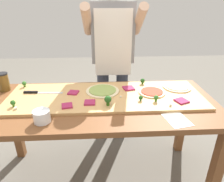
{
  "coord_description": "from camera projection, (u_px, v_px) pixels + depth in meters",
  "views": [
    {
      "loc": [
        0.02,
        -1.34,
        1.48
      ],
      "look_at": [
        0.1,
        0.02,
        0.85
      ],
      "focal_mm": 32.43,
      "sensor_mm": 36.0,
      "label": 1
    }
  ],
  "objects": [
    {
      "name": "pizza_whole_pesto_green",
      "position": [
        103.0,
        91.0,
        1.62
      ],
      "size": [
        0.26,
        0.26,
        0.02
      ],
      "color": "beige",
      "rests_on": "cutting_board"
    },
    {
      "name": "broccoli_floret_back_right",
      "position": [
        156.0,
        98.0,
        1.46
      ],
      "size": [
        0.04,
        0.04,
        0.05
      ],
      "color": "#3F7220",
      "rests_on": "cutting_board"
    },
    {
      "name": "prep_table",
      "position": [
        100.0,
        113.0,
        1.55
      ],
      "size": [
        1.75,
        0.77,
        0.77
      ],
      "color": "brown",
      "rests_on": "ground"
    },
    {
      "name": "broccoli_floret_front_right",
      "position": [
        13.0,
        103.0,
        1.39
      ],
      "size": [
        0.04,
        0.04,
        0.05
      ],
      "color": "#366618",
      "rests_on": "cutting_board"
    },
    {
      "name": "broccoli_floret_center_right",
      "position": [
        108.0,
        100.0,
        1.4
      ],
      "size": [
        0.05,
        0.05,
        0.07
      ],
      "color": "#2C5915",
      "rests_on": "cutting_board"
    },
    {
      "name": "pizza_slice_center",
      "position": [
        90.0,
        102.0,
        1.45
      ],
      "size": [
        0.08,
        0.08,
        0.01
      ],
      "primitive_type": "cube",
      "rotation": [
        0.0,
        0.0,
        -0.02
      ],
      "color": "#9E234C",
      "rests_on": "cutting_board"
    },
    {
      "name": "cutting_board",
      "position": [
        105.0,
        96.0,
        1.57
      ],
      "size": [
        1.5,
        0.51,
        0.02
      ],
      "primitive_type": "cube",
      "color": "tan",
      "rests_on": "prep_table"
    },
    {
      "name": "chefs_knife",
      "position": [
        38.0,
        92.0,
        1.6
      ],
      "size": [
        0.31,
        0.04,
        0.02
      ],
      "color": "#B7BABF",
      "rests_on": "cutting_board"
    },
    {
      "name": "pizza_slice_far_right",
      "position": [
        182.0,
        101.0,
        1.47
      ],
      "size": [
        0.11,
        0.11,
        0.01
      ],
      "primitive_type": "cube",
      "rotation": [
        0.0,
        0.0,
        0.39
      ],
      "color": "#9E234C",
      "rests_on": "cutting_board"
    },
    {
      "name": "broccoli_floret_front_left",
      "position": [
        24.0,
        84.0,
        1.7
      ],
      "size": [
        0.04,
        0.04,
        0.05
      ],
      "color": "#3F7220",
      "rests_on": "cutting_board"
    },
    {
      "name": "cheese_crumble_a",
      "position": [
        171.0,
        105.0,
        1.41
      ],
      "size": [
        0.02,
        0.02,
        0.02
      ],
      "primitive_type": "cube",
      "rotation": [
        0.0,
        0.0,
        1.17
      ],
      "color": "white",
      "rests_on": "cutting_board"
    },
    {
      "name": "broccoli_floret_back_left",
      "position": [
        143.0,
        81.0,
        1.76
      ],
      "size": [
        0.04,
        0.04,
        0.05
      ],
      "color": "#2C5915",
      "rests_on": "cutting_board"
    },
    {
      "name": "pizza_slice_far_left",
      "position": [
        129.0,
        88.0,
        1.67
      ],
      "size": [
        0.1,
        0.1,
        0.01
      ],
      "primitive_type": "cube",
      "rotation": [
        0.0,
        0.0,
        0.22
      ],
      "color": "#9E234C",
      "rests_on": "cutting_board"
    },
    {
      "name": "recipe_note",
      "position": [
        177.0,
        120.0,
        1.29
      ],
      "size": [
        0.17,
        0.2,
        0.0
      ],
      "primitive_type": "cube",
      "rotation": [
        0.0,
        0.0,
        0.2
      ],
      "color": "white",
      "rests_on": "prep_table"
    },
    {
      "name": "pizza_whole_tomato_red",
      "position": [
        152.0,
        92.0,
        1.6
      ],
      "size": [
        0.21,
        0.21,
        0.02
      ],
      "color": "beige",
      "rests_on": "cutting_board"
    },
    {
      "name": "cheese_crumble_b",
      "position": [
        16.0,
        108.0,
        1.37
      ],
      "size": [
        0.02,
        0.02,
        0.02
      ],
      "primitive_type": "cube",
      "rotation": [
        0.0,
        0.0,
        0.44
      ],
      "color": "white",
      "rests_on": "cutting_board"
    },
    {
      "name": "pizza_slice_near_left",
      "position": [
        67.0,
        106.0,
        1.4
      ],
      "size": [
        0.09,
        0.09,
        0.01
      ],
      "primitive_type": "cube",
      "rotation": [
        0.0,
        0.0,
        0.19
      ],
      "color": "#9E234C",
      "rests_on": "cutting_board"
    },
    {
      "name": "flour_cup",
      "position": [
        42.0,
        117.0,
        1.26
      ],
      "size": [
        0.1,
        0.1,
        0.08
      ],
      "color": "white",
      "rests_on": "prep_table"
    },
    {
      "name": "broccoli_floret_front_mid",
      "position": [
        141.0,
        98.0,
        1.47
      ],
      "size": [
        0.03,
        0.03,
        0.04
      ],
      "color": "#2C5915",
      "rests_on": "cutting_board"
    },
    {
      "name": "ground_plane",
      "position": [
        102.0,
        176.0,
        1.84
      ],
      "size": [
        8.0,
        8.0,
        0.0
      ],
      "primitive_type": "plane",
      "color": "#6B665B"
    },
    {
      "name": "pizza_whole_cheese_artichoke",
      "position": [
        177.0,
        87.0,
        1.7
      ],
      "size": [
        0.23,
        0.23,
        0.02
      ],
      "color": "beige",
      "rests_on": "cutting_board"
    },
    {
      "name": "cheese_crumble_c",
      "position": [
        121.0,
        97.0,
        1.53
      ],
      "size": [
        0.02,
        0.02,
        0.01
      ],
      "primitive_type": "cube",
      "rotation": [
        0.0,
        0.0,
        0.28
      ],
      "color": "silver",
      "rests_on": "cutting_board"
    },
    {
      "name": "pizza_slice_near_right",
      "position": [
        73.0,
        93.0,
        1.6
      ],
      "size": [
        0.09,
        0.09,
        0.01
      ],
      "primitive_type": "cube",
      "rotation": [
        0.0,
        0.0,
        -0.23
      ],
      "color": "#9E234C",
      "rests_on": "cutting_board"
    },
    {
      "name": "cook_center",
      "position": [
        113.0,
        51.0,
        1.97
      ],
      "size": [
        0.54,
        0.39,
        1.67
      ],
      "color": "#333847",
      "rests_on": "ground"
    },
    {
      "name": "sauce_jar",
      "position": [
        4.0,
        82.0,
        1.66
      ],
      "size": [
        0.09,
        0.09,
        0.15
      ],
      "color": "brown",
      "rests_on": "prep_table"
    }
  ]
}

